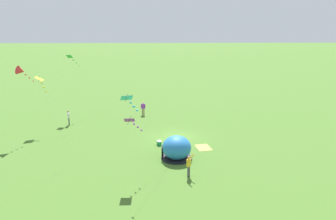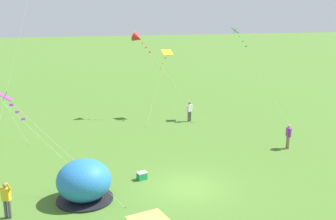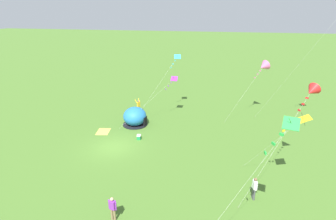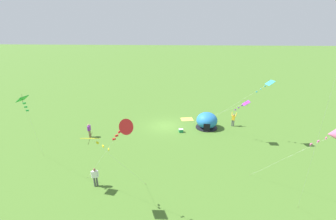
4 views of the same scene
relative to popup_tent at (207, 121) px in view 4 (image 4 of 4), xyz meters
name	(u,v)px [view 4 (image 4 of 4)]	position (x,y,z in m)	size (l,w,h in m)	color
ground_plane	(165,126)	(5.46, -0.27, -1.00)	(300.00, 300.00, 0.00)	#477028
popup_tent	(207,121)	(0.00, 0.00, 0.00)	(2.81, 2.81, 2.10)	#2672BF
picnic_blanket	(187,119)	(2.52, -2.78, -0.99)	(1.70, 1.30, 0.01)	gold
cooler_box	(181,131)	(3.33, 1.56, -0.78)	(0.61, 0.49, 0.44)	#1E8C4C
person_arms_raised	(233,119)	(-3.54, -0.78, 0.00)	(0.72, 0.64, 1.89)	#4C4C51
person_center_field	(89,130)	(14.20, 3.60, -0.03)	(0.31, 0.58, 1.72)	#8C7251
person_with_toddler	(95,176)	(10.21, 12.26, -0.03)	(0.57, 0.34, 1.72)	#4C4C51
kite_pink	(336,134)	(-6.28, 13.94, 5.14)	(4.26, 4.90, 6.87)	silver
kite_purple	(243,104)	(-3.38, 3.58, 3.52)	(5.72, 5.65, 5.10)	silver
kite_yellow	(93,140)	(8.88, 14.67, 4.56)	(3.33, 3.50, 6.18)	silver
kite_red	(123,127)	(6.59, 15.69, 6.01)	(5.50, 5.18, 7.59)	silver
kite_cyan	(266,85)	(-5.49, 3.57, 5.69)	(7.22, 4.52, 7.27)	silver
kite_green	(24,103)	(14.68, 12.45, 6.26)	(3.32, 5.28, 7.91)	silver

